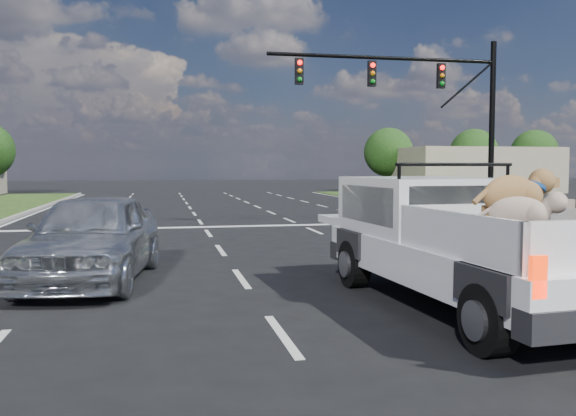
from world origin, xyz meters
name	(u,v)px	position (x,y,z in m)	size (l,w,h in m)	color
ground	(329,275)	(0.00, 0.00, 0.00)	(160.00, 160.00, 0.00)	black
road_markings	(270,237)	(0.00, 6.56, 0.01)	(17.75, 60.00, 0.01)	silver
traffic_signal	(436,99)	(7.20, 10.50, 4.73)	(9.11, 0.31, 7.00)	black
building_right	(476,170)	(22.00, 34.00, 1.80)	(12.00, 7.00, 3.60)	tan
tree_far_d	(388,152)	(16.00, 38.00, 3.29)	(4.20, 4.20, 5.40)	#332114
tree_far_e	(474,153)	(24.00, 38.00, 3.29)	(4.20, 4.20, 5.40)	#332114
tree_far_f	(534,153)	(30.00, 38.00, 3.29)	(4.20, 4.20, 5.40)	#332114
pickup_truck	(455,239)	(1.19, -2.88, 1.03)	(2.54, 6.02, 2.21)	black
silver_sedan	(93,236)	(-4.49, 0.35, 0.84)	(1.99, 4.93, 1.68)	silver
black_coupe	(528,265)	(2.20, -3.27, 0.66)	(1.84, 4.52, 1.31)	black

